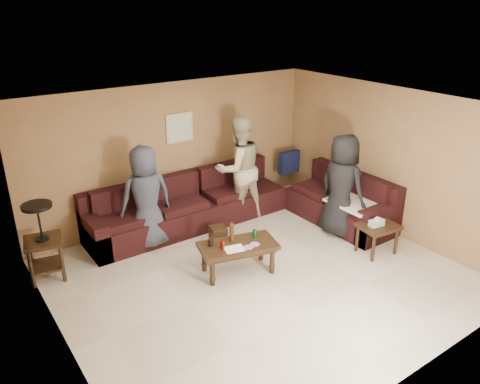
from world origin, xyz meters
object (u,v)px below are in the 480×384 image
at_px(coffee_table, 238,248).
at_px(waste_bin, 218,235).
at_px(sectional_sofa, 244,208).
at_px(end_table_left, 43,240).
at_px(person_left, 146,198).
at_px(person_middle, 239,168).
at_px(person_right, 342,186).
at_px(side_table_right, 378,229).

relative_size(coffee_table, waste_bin, 4.05).
xyz_separation_m(sectional_sofa, end_table_left, (-3.35, 0.25, 0.29)).
relative_size(sectional_sofa, waste_bin, 15.22).
height_order(person_left, person_middle, person_middle).
distance_m(coffee_table, waste_bin, 0.97).
xyz_separation_m(person_left, person_middle, (1.83, 0.04, 0.11)).
xyz_separation_m(end_table_left, person_left, (1.63, 0.04, 0.24)).
relative_size(end_table_left, waste_bin, 3.84).
distance_m(end_table_left, waste_bin, 2.69).
bearing_deg(person_middle, person_left, 5.00).
bearing_deg(sectional_sofa, person_left, 170.54).
relative_size(waste_bin, person_right, 0.17).
relative_size(side_table_right, person_right, 0.37).
relative_size(end_table_left, person_middle, 0.61).
bearing_deg(coffee_table, waste_bin, 75.57).
bearing_deg(waste_bin, person_middle, 36.48).
distance_m(sectional_sofa, coffee_table, 1.58).
distance_m(sectional_sofa, person_right, 1.76).
height_order(sectional_sofa, side_table_right, sectional_sofa).
relative_size(side_table_right, waste_bin, 2.14).
bearing_deg(sectional_sofa, end_table_left, 175.72).
height_order(end_table_left, person_left, person_left).
bearing_deg(person_middle, waste_bin, 40.31).
bearing_deg(person_left, waste_bin, 153.49).
height_order(waste_bin, person_right, person_right).
bearing_deg(coffee_table, person_middle, 54.49).
height_order(sectional_sofa, person_middle, person_middle).
relative_size(coffee_table, person_right, 0.70).
height_order(sectional_sofa, person_right, person_right).
relative_size(waste_bin, person_middle, 0.16).
bearing_deg(person_right, coffee_table, 86.29).
height_order(sectional_sofa, waste_bin, sectional_sofa).
distance_m(waste_bin, person_right, 2.23).
bearing_deg(waste_bin, person_left, 147.58).
xyz_separation_m(coffee_table, waste_bin, (0.23, 0.91, -0.25)).
bearing_deg(side_table_right, person_left, 140.99).
height_order(side_table_right, person_left, person_left).
distance_m(waste_bin, person_middle, 1.36).
xyz_separation_m(person_middle, person_right, (1.03, -1.54, -0.07)).
distance_m(end_table_left, person_middle, 3.48).
xyz_separation_m(side_table_right, person_left, (-2.86, 2.32, 0.43)).
bearing_deg(coffee_table, side_table_right, -20.66).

